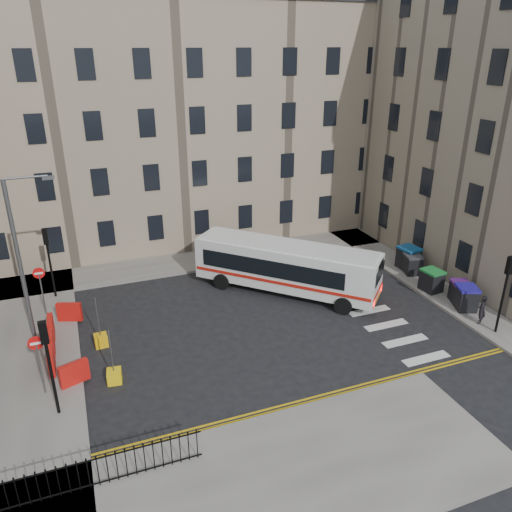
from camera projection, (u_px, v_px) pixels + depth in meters
ground at (294, 314)px, 27.00m from camera, size 120.00×120.00×0.00m
pavement_north at (154, 267)px, 32.39m from camera, size 36.00×3.20×0.15m
pavement_east at (391, 261)px, 33.36m from camera, size 2.40×26.00×0.15m
pavement_west at (12, 356)px, 23.23m from camera, size 6.00×22.00×0.15m
pavement_sw at (227, 495)px, 16.08m from camera, size 20.00×6.00×0.15m
terrace_north at (112, 119)px, 34.63m from camera, size 38.30×10.80×17.20m
traffic_light_east at (506, 283)px, 23.98m from camera, size 0.28×0.22×4.10m
traffic_light_nw at (48, 252)px, 27.51m from camera, size 0.28×0.22×4.10m
traffic_light_sw at (48, 354)px, 18.49m from camera, size 0.28×0.22×4.10m
streetlamp at (19, 261)px, 22.74m from camera, size 0.50×0.22×8.14m
no_entry_north at (40, 281)px, 25.94m from camera, size 0.60×0.08×3.00m
no_entry_south at (38, 353)px, 19.93m from camera, size 0.60×0.08×3.00m
roadworks_barriers at (59, 342)px, 23.28m from camera, size 1.66×6.26×1.00m
iron_railings at (83, 475)px, 15.97m from camera, size 7.80×0.04×1.20m
bus at (286, 266)px, 28.76m from camera, size 9.26×9.23×2.91m
wheelie_bin_a at (466, 298)px, 26.97m from camera, size 1.41×1.49×1.31m
wheelie_bin_b at (460, 292)px, 27.75m from camera, size 1.28×1.36×1.20m
wheelie_bin_c at (432, 280)px, 28.99m from camera, size 1.13×1.27×1.28m
wheelie_bin_d at (412, 264)px, 31.18m from camera, size 1.22×1.32×1.23m
wheelie_bin_e at (408, 258)px, 31.87m from camera, size 1.29×1.43×1.42m
pedestrian at (482, 310)px, 25.52m from camera, size 0.68×0.65×1.57m
bollard_yellow at (101, 340)px, 24.03m from camera, size 0.63×0.63×0.60m
bollard_chevron at (114, 376)px, 21.44m from camera, size 0.67×0.67×0.60m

